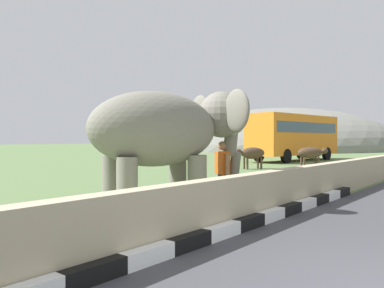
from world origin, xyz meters
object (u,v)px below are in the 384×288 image
Objects in this scene: elephant at (169,131)px; cow_mid at (252,154)px; bus_orange at (294,134)px; person_handler at (222,170)px; cow_near at (311,153)px.

elephant is 2.19× the size of cow_mid.
elephant is 0.42× the size of bus_orange.
cow_near is (13.74, 3.20, -0.06)m from person_handler.
elephant is 22.84m from bus_orange.
cow_near is 3.53m from cow_mid.
elephant is 1.88m from person_handler.
cow_near is at bearing 13.12° from person_handler.
person_handler is 0.17× the size of bus_orange.
bus_orange is 5.61× the size of cow_near.
cow_near and cow_mid have the same top height.
bus_orange is at bearing 17.12° from elephant.
bus_orange reaches higher than cow_mid.
elephant reaches higher than cow_mid.
elephant is 2.46× the size of person_handler.
cow_near is (-6.54, -3.95, -1.21)m from bus_orange.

